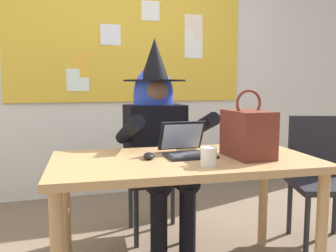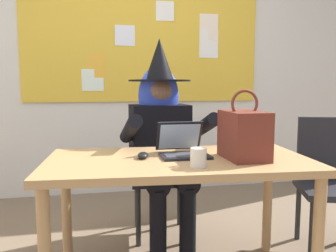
# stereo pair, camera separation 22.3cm
# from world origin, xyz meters

# --- Properties ---
(wall_back_bulletin) EXTENTS (5.86, 2.00, 2.76)m
(wall_back_bulletin) POSITION_xyz_m (-0.00, 1.82, 1.39)
(wall_back_bulletin) COLOR silver
(wall_back_bulletin) RESTS_ON ground
(desk_main) EXTENTS (1.49, 0.84, 0.72)m
(desk_main) POSITION_xyz_m (-0.05, 0.01, 0.63)
(desk_main) COLOR tan
(desk_main) RESTS_ON ground
(chair_at_desk) EXTENTS (0.45, 0.45, 0.91)m
(chair_at_desk) POSITION_xyz_m (-0.03, 0.74, 0.51)
(chair_at_desk) COLOR black
(chair_at_desk) RESTS_ON ground
(person_costumed) EXTENTS (0.61, 0.70, 1.45)m
(person_costumed) POSITION_xyz_m (-0.03, 0.62, 0.80)
(person_costumed) COLOR black
(person_costumed) RESTS_ON ground
(laptop) EXTENTS (0.27, 0.29, 0.19)m
(laptop) POSITION_xyz_m (-0.01, 0.08, 0.77)
(laptop) COLOR black
(laptop) RESTS_ON desk_main
(computer_mouse) EXTENTS (0.08, 0.11, 0.03)m
(computer_mouse) POSITION_xyz_m (-0.24, 0.04, 0.74)
(computer_mouse) COLOR black
(computer_mouse) RESTS_ON desk_main
(handbag) EXTENTS (0.20, 0.30, 0.38)m
(handbag) POSITION_xyz_m (0.30, -0.07, 0.86)
(handbag) COLOR maroon
(handbag) RESTS_ON desk_main
(coffee_mug) EXTENTS (0.08, 0.08, 0.09)m
(coffee_mug) POSITION_xyz_m (0.00, -0.21, 0.77)
(coffee_mug) COLOR silver
(coffee_mug) RESTS_ON desk_main
(chair_extra_corner) EXTENTS (0.53, 0.53, 0.90)m
(chair_extra_corner) POSITION_xyz_m (1.07, 0.25, 0.50)
(chair_extra_corner) COLOR black
(chair_extra_corner) RESTS_ON ground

